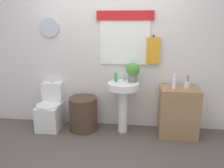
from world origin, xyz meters
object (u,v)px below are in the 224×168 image
at_px(toilet, 51,111).
at_px(toothbrush_cup, 187,84).
at_px(laundry_hamper, 83,114).
at_px(pedestal_sink, 123,96).
at_px(soap_bottle, 116,77).
at_px(lotion_bottle, 174,81).
at_px(wooden_cabinet, 178,112).
at_px(potted_plant, 133,71).

distance_m(toilet, toothbrush_cup, 2.22).
distance_m(laundry_hamper, toothbrush_cup, 1.69).
relative_size(pedestal_sink, soap_bottle, 5.79).
bearing_deg(toilet, lotion_bottle, -2.14).
relative_size(wooden_cabinet, soap_bottle, 5.40).
bearing_deg(pedestal_sink, laundry_hamper, 180.00).
relative_size(toilet, toothbrush_cup, 4.07).
distance_m(pedestal_sink, wooden_cabinet, 0.88).
relative_size(laundry_hamper, potted_plant, 1.81).
height_order(toilet, potted_plant, potted_plant).
height_order(wooden_cabinet, potted_plant, potted_plant).
height_order(soap_bottle, lotion_bottle, lotion_bottle).
relative_size(soap_bottle, toothbrush_cup, 0.76).
bearing_deg(pedestal_sink, toilet, 178.43).
distance_m(toilet, laundry_hamper, 0.56).
height_order(toilet, soap_bottle, soap_bottle).
xyz_separation_m(pedestal_sink, soap_bottle, (-0.12, 0.05, 0.28)).
xyz_separation_m(toilet, laundry_hamper, (0.56, -0.03, -0.02)).
height_order(pedestal_sink, toothbrush_cup, toothbrush_cup).
distance_m(wooden_cabinet, lotion_bottle, 0.50).
bearing_deg(soap_bottle, laundry_hamper, -174.53).
distance_m(laundry_hamper, wooden_cabinet, 1.50).
relative_size(lotion_bottle, toothbrush_cup, 1.19).
bearing_deg(laundry_hamper, potted_plant, 4.39).
height_order(laundry_hamper, potted_plant, potted_plant).
relative_size(toilet, soap_bottle, 5.35).
relative_size(wooden_cabinet, toothbrush_cup, 4.11).
bearing_deg(potted_plant, laundry_hamper, -175.61).
distance_m(pedestal_sink, soap_bottle, 0.31).
bearing_deg(potted_plant, soap_bottle, -177.80).
bearing_deg(potted_plant, toothbrush_cup, -2.83).
relative_size(laundry_hamper, soap_bottle, 3.86).
bearing_deg(soap_bottle, lotion_bottle, -5.89).
height_order(toilet, pedestal_sink, pedestal_sink).
xyz_separation_m(laundry_hamper, toothbrush_cup, (1.60, 0.02, 0.54)).
xyz_separation_m(toilet, toothbrush_cup, (2.15, -0.01, 0.53)).
bearing_deg(laundry_hamper, wooden_cabinet, 0.00).
distance_m(toilet, potted_plant, 1.51).
height_order(wooden_cabinet, lotion_bottle, lotion_bottle).
distance_m(lotion_bottle, toothbrush_cup, 0.22).
distance_m(wooden_cabinet, potted_plant, 0.94).
bearing_deg(wooden_cabinet, toilet, 179.08).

